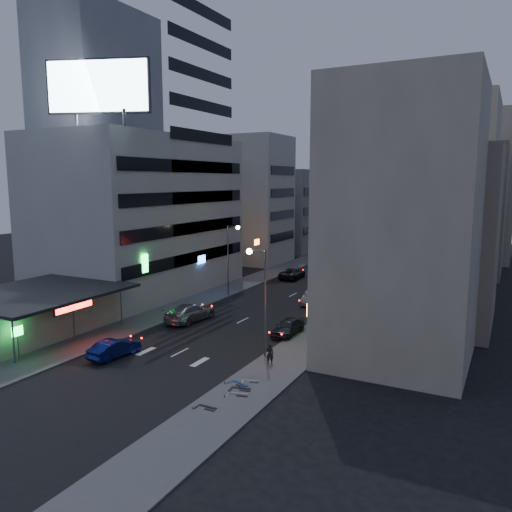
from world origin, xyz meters
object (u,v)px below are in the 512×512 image
Objects in this scene: scooter_blue at (249,377)px; scooter_silver_b at (259,373)px; person at (270,354)px; scooter_black_b at (252,380)px; parked_car_right_far at (353,279)px; scooter_black_a at (218,399)px; parked_car_left at (292,273)px; road_car_silver at (190,312)px; parked_car_right_mid at (313,297)px; road_car_blue at (115,348)px; parked_car_right_near at (288,327)px; scooter_silver_a at (249,385)px.

scooter_blue reaches higher than scooter_silver_b.
person reaches higher than scooter_black_b.
parked_car_right_far is at bearing 22.75° from scooter_blue.
scooter_black_a is 0.96× the size of scooter_black_b.
scooter_black_b is at bearing 107.12° from parked_car_left.
parked_car_right_far is 2.73× the size of scooter_blue.
road_car_silver is 18.91m from scooter_black_a.
parked_car_right_mid is 13.89m from parked_car_left.
scooter_silver_b is at bearing -76.21° from parked_car_right_far.
parked_car_right_near is at bearing -125.66° from road_car_blue.
scooter_black_b is (3.65, -34.17, -0.10)m from parked_car_right_far.
scooter_black_a is at bearing 152.43° from scooter_silver_a.
parked_car_right_mid is 14.01m from road_car_silver.
parked_car_left is 35.22m from scooter_silver_b.
scooter_black_b reaches higher than scooter_silver_b.
parked_car_right_mid reaches higher than parked_car_left.
parked_car_right_mid is 2.34× the size of scooter_black_b.
scooter_black_b is (12.48, -11.24, -0.12)m from road_car_silver.
parked_car_right_near reaches higher than scooter_blue.
scooter_silver_b is at bearing -76.25° from parked_car_right_near.
road_car_silver is at bearing 40.55° from scooter_black_a.
scooter_black_b is 1.37m from scooter_silver_b.
parked_car_right_mid reaches higher than parked_car_right_near.
scooter_silver_b is at bearing 107.61° from parked_car_left.
road_car_blue is at bearing -96.12° from parked_car_right_far.
scooter_silver_b is (0.18, 1.08, -0.10)m from scooter_blue.
scooter_blue is at bearing -76.71° from parked_car_right_far.
scooter_black_b is at bearing -76.18° from parked_car_right_far.
parked_car_right_near is 22.72m from parked_car_right_far.
scooter_black_b is (12.06, -34.51, 0.00)m from parked_car_left.
road_car_blue is 11.69m from person.
parked_car_right_near is 11.41m from scooter_blue.
road_car_blue is at bearing 74.25° from scooter_silver_b.
scooter_blue is at bearing 150.97° from scooter_silver_b.
parked_car_right_mid is (-2.01, 11.33, 0.03)m from parked_car_right_near.
road_car_silver is (-9.91, -0.24, 0.12)m from parked_car_right_near.
scooter_blue is (0.09, 3.62, 0.06)m from scooter_black_a.
road_car_blue reaches higher than scooter_silver_b.
parked_car_right_near is at bearing -95.79° from person.
parked_car_right_far is 3.00× the size of scooter_black_a.
road_car_silver is 16.80m from scooter_black_b.
parked_car_left is 32.21m from person.
road_car_silver is 2.80× the size of scooter_blue.
parked_car_right_far is 34.04m from scooter_blue.
road_car_blue is 2.74× the size of person.
scooter_black_a is at bearing 134.15° from road_car_silver.
parked_car_left is at bearing -89.07° from person.
road_car_blue is 2.44× the size of scooter_silver_b.
scooter_blue is at bearing -176.61° from road_car_blue.
parked_car_left is 1.22× the size of road_car_blue.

